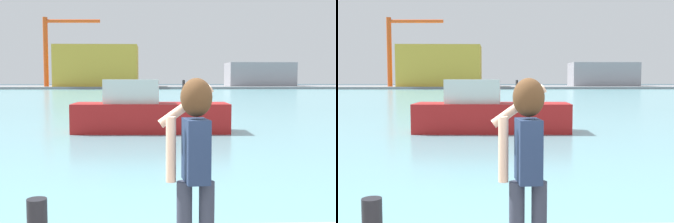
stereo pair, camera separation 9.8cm
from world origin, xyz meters
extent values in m
plane|color=#334751|center=(0.00, 50.00, 0.00)|extent=(220.00, 220.00, 0.00)
cube|color=#6BA8B2|center=(0.00, 52.00, 0.01)|extent=(140.00, 100.00, 0.02)
cube|color=gray|center=(0.00, 92.00, 0.25)|extent=(140.00, 20.00, 0.50)
cube|color=#1E2D4C|center=(0.18, 0.78, 1.58)|extent=(0.23, 0.36, 0.56)
sphere|color=#E0B293|center=(0.18, 0.78, 2.04)|extent=(0.22, 0.22, 0.22)
ellipsoid|color=#472D19|center=(0.18, 0.76, 2.05)|extent=(0.28, 0.26, 0.34)
cylinder|color=#E0B293|center=(-0.04, 0.78, 1.59)|extent=(0.09, 0.09, 0.58)
cylinder|color=#E0B293|center=(0.11, 0.99, 1.96)|extent=(0.53, 0.14, 0.40)
cube|color=black|center=(0.09, 1.11, 2.13)|extent=(0.02, 0.07, 0.14)
cylinder|color=black|center=(-1.45, 1.59, 0.70)|extent=(0.22, 0.22, 0.44)
cube|color=#B21919|center=(-0.23, 14.27, 0.61)|extent=(6.34, 2.05, 1.18)
cube|color=silver|center=(-1.02, 14.29, 1.69)|extent=(2.24, 1.48, 0.97)
cube|color=gold|center=(-11.81, 87.93, 4.85)|extent=(17.29, 9.30, 8.69)
cube|color=gray|center=(24.18, 91.36, 3.11)|extent=(14.65, 8.17, 5.21)
cylinder|color=#D84C19|center=(-22.31, 86.37, 7.71)|extent=(1.00, 1.00, 14.40)
cylinder|color=#D84C19|center=(-16.60, 86.16, 14.11)|extent=(11.43, 1.11, 0.70)
camera|label=1|loc=(-0.21, -2.88, 2.21)|focal=44.85mm
camera|label=2|loc=(-0.11, -2.88, 2.21)|focal=44.85mm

